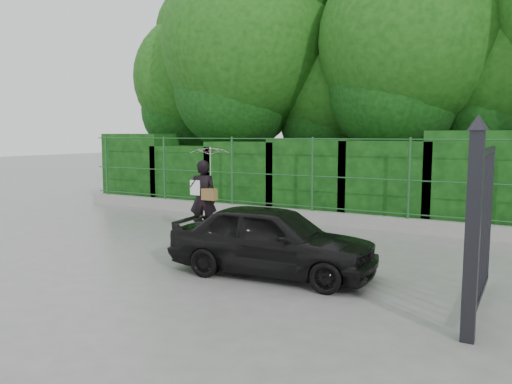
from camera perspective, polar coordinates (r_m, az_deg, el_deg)
The scene contains 8 objects.
ground at distance 8.68m, azimuth -8.00°, elevation -7.86°, with size 80.00×80.00×0.00m, color gray.
kerb at distance 12.45m, azimuth 4.69°, elevation -2.70°, with size 14.00×0.25×0.30m, color #9E9E99.
fence at distance 12.23m, azimuth 5.68°, elevation 2.08°, with size 14.13×0.06×1.80m.
hedge at distance 13.18m, azimuth 7.22°, elevation 1.70°, with size 14.20×1.20×2.28m.
trees at distance 15.14m, azimuth 14.31°, elevation 15.76°, with size 17.10×6.15×8.08m.
gate at distance 6.04m, azimuth 24.01°, elevation -3.23°, with size 0.22×2.33×2.36m.
woman at distance 10.64m, azimuth -5.61°, elevation 1.62°, with size 0.92×0.86×1.92m.
car at distance 7.70m, azimuth 1.86°, elevation -5.46°, with size 1.30×3.22×1.10m, color black.
Camera 1 is at (5.13, -6.66, 2.16)m, focal length 35.00 mm.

